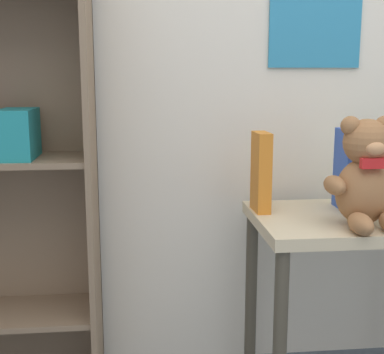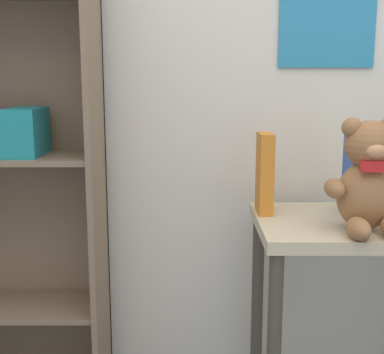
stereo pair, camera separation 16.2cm
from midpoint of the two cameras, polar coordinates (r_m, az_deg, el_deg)
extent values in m
cube|color=silver|center=(1.89, 11.54, 17.17)|extent=(4.80, 0.06, 2.50)
cube|color=teal|center=(1.89, 16.59, 15.15)|extent=(0.32, 0.01, 0.26)
cube|color=#7F664C|center=(1.69, -7.65, 2.04)|extent=(0.02, 0.27, 1.56)
cube|color=#7F664C|center=(1.87, -15.67, 2.58)|extent=(0.58, 0.02, 1.56)
cube|color=#7F664C|center=(1.89, -15.91, -13.11)|extent=(0.54, 0.25, 0.02)
cube|color=#7F664C|center=(1.75, -16.76, 1.97)|extent=(0.54, 0.25, 0.02)
cube|color=teal|center=(1.71, -14.89, 4.66)|extent=(0.10, 0.19, 0.15)
cube|color=beige|center=(1.70, 19.72, -4.93)|extent=(0.60, 0.44, 0.04)
cylinder|color=#494233|center=(1.57, 11.69, -17.83)|extent=(0.04, 0.04, 0.57)
cylinder|color=#494233|center=(1.91, 9.34, -12.40)|extent=(0.04, 0.04, 0.57)
ellipsoid|color=#99663D|center=(1.58, 20.77, -1.89)|extent=(0.16, 0.13, 0.19)
sphere|color=#99663D|center=(1.56, 21.13, 3.24)|extent=(0.13, 0.13, 0.13)
sphere|color=#99663D|center=(1.53, 19.51, 4.99)|extent=(0.06, 0.06, 0.06)
ellipsoid|color=tan|center=(1.51, 21.87, 2.57)|extent=(0.06, 0.04, 0.04)
ellipsoid|color=#99663D|center=(1.53, 17.80, -1.18)|extent=(0.05, 0.11, 0.05)
ellipsoid|color=#99663D|center=(1.50, 20.25, -5.23)|extent=(0.06, 0.12, 0.06)
cube|color=red|center=(1.52, 21.71, 1.04)|extent=(0.07, 0.02, 0.03)
cube|color=orange|center=(1.68, 10.39, 0.36)|extent=(0.04, 0.11, 0.25)
cube|color=#2D51B7|center=(1.75, 19.10, 0.46)|extent=(0.03, 0.12, 0.26)
camera|label=1|loc=(0.08, -87.14, 0.55)|focal=50.00mm
camera|label=2|loc=(0.08, 92.86, -0.55)|focal=50.00mm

